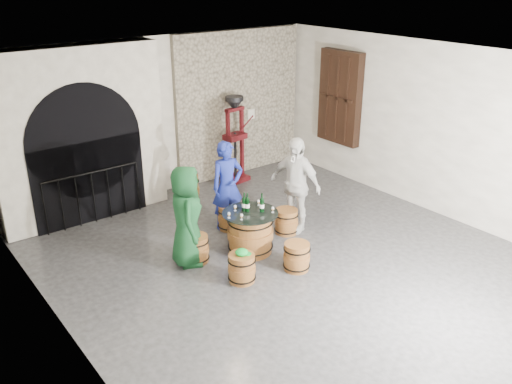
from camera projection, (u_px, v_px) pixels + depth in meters
ground at (293, 264)px, 8.73m from camera, size 8.00×8.00×0.00m
wall_back at (166, 116)px, 11.03m from camera, size 8.00×0.00×8.00m
wall_left at (65, 237)px, 6.14m from camera, size 0.00×8.00×8.00m
wall_right at (437, 130)px, 10.08m from camera, size 0.00×8.00×8.00m
ceiling at (299, 63)px, 7.49m from camera, size 8.00×8.00×0.00m
stone_facing_panel at (239, 104)px, 12.00m from camera, size 3.20×0.12×3.18m
arched_opening at (80, 137)px, 9.77m from camera, size 3.10×0.60×3.19m
shuttered_window at (340, 98)px, 11.68m from camera, size 0.23×1.10×2.00m
barrel_table at (250, 232)px, 8.97m from camera, size 0.93×0.93×0.72m
barrel_stool_left at (196, 249)px, 8.72m from camera, size 0.43×0.43×0.45m
barrel_stool_far at (229, 217)px, 9.81m from camera, size 0.43×0.43×0.45m
barrel_stool_right at (286, 221)px, 9.65m from camera, size 0.43×0.43×0.45m
barrel_stool_near_right at (297, 257)px, 8.49m from camera, size 0.43×0.43×0.45m
barrel_stool_near_left at (242, 268)px, 8.17m from camera, size 0.43×0.43×0.45m
green_cap at (242, 252)px, 8.06m from camera, size 0.24×0.19×0.10m
person_green at (186, 216)px, 8.45m from camera, size 0.83×0.96×1.65m
person_blue at (227, 186)px, 9.63m from camera, size 0.66×0.50×1.63m
person_white at (295, 184)px, 9.55m from camera, size 0.67×1.09×1.74m
wine_bottle_left at (247, 204)px, 8.83m from camera, size 0.08×0.08×0.32m
wine_bottle_center at (262, 204)px, 8.81m from camera, size 0.08×0.08×0.32m
wine_bottle_right at (244, 203)px, 8.84m from camera, size 0.08×0.08×0.32m
tasting_glass_a at (242, 217)px, 8.56m from camera, size 0.05×0.05×0.10m
tasting_glass_b at (263, 207)px, 8.92m from camera, size 0.05×0.05×0.10m
tasting_glass_c at (235, 208)px, 8.87m from camera, size 0.05×0.05×0.10m
tasting_glass_d at (259, 203)px, 9.07m from camera, size 0.05×0.05×0.10m
tasting_glass_e at (273, 210)px, 8.82m from camera, size 0.05×0.05×0.10m
tasting_glass_f at (229, 215)px, 8.62m from camera, size 0.05×0.05×0.10m
side_barrel at (188, 190)px, 10.79m from camera, size 0.46×0.46×0.61m
corking_press at (235, 133)px, 11.66m from camera, size 0.80×0.48×1.90m
control_box at (250, 114)px, 12.18m from camera, size 0.18×0.10×0.22m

